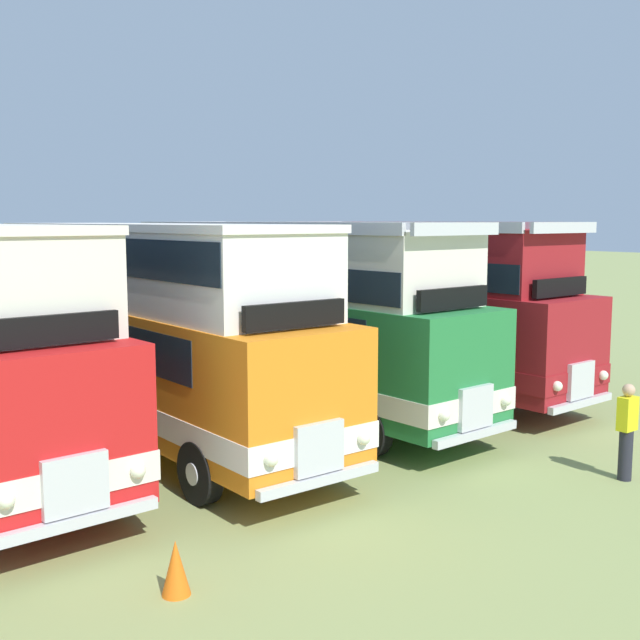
% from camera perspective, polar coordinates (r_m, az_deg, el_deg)
% --- Properties ---
extents(bus_fifth_in_row, '(2.68, 11.45, 4.49)m').
position_cam_1_polar(bus_fifth_in_row, '(16.67, -12.49, -0.06)').
color(bus_fifth_in_row, orange).
rests_on(bus_fifth_in_row, ground).
extents(bus_sixth_in_row, '(2.80, 11.04, 4.52)m').
position_cam_1_polar(bus_sixth_in_row, '(18.60, -2.11, 0.51)').
color(bus_sixth_in_row, '#237538').
rests_on(bus_sixth_in_row, ground).
extents(bus_seventh_in_row, '(2.75, 10.10, 4.52)m').
position_cam_1_polar(bus_seventh_in_row, '(20.84, 6.63, 1.18)').
color(bus_seventh_in_row, maroon).
rests_on(bus_seventh_in_row, ground).
extents(cone_near_end, '(0.36, 0.36, 0.70)m').
position_cam_1_polar(cone_near_end, '(10.16, -10.48, -17.35)').
color(cone_near_end, orange).
rests_on(cone_near_end, ground).
extents(marshal_person, '(0.36, 0.24, 1.73)m').
position_cam_1_polar(marshal_person, '(14.85, 21.47, -7.55)').
color(marshal_person, '#23232D').
rests_on(marshal_person, ground).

